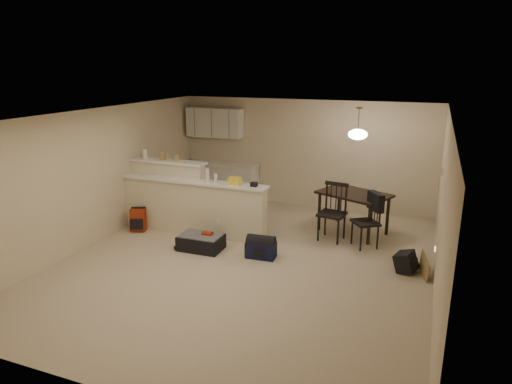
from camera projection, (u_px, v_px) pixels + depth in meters
The scene contains 21 objects.
room at pixel (246, 192), 7.49m from camera, with size 7.00×7.02×2.50m.
breakfast_bar at pixel (184, 201), 9.15m from camera, with size 3.08×0.58×1.39m.
upper_cabinets at pixel (215, 123), 11.06m from camera, with size 1.40×0.34×0.70m, color white.
kitchen_counter at pixel (221, 182), 11.26m from camera, with size 1.80×0.60×0.90m, color white.
thermostat at pixel (443, 172), 7.76m from camera, with size 0.02×0.12×0.12m, color beige.
jar at pixel (145, 154), 9.38m from camera, with size 0.10×0.10×0.20m, color silver.
cereal_box at pixel (163, 156), 9.24m from camera, with size 0.10×0.07×0.16m, color #977F4E.
small_box at pixel (177, 158), 9.12m from camera, with size 0.08×0.06×0.12m, color #977F4E.
bottle_a at pixel (207, 175), 8.71m from camera, with size 0.07×0.07×0.26m, color silver.
bottle_b at pixel (216, 178), 8.66m from camera, with size 0.06×0.06×0.18m, color silver.
bag_lump at pixel (235, 181), 8.53m from camera, with size 0.22×0.18×0.14m, color #977F4E.
pouch at pixel (254, 184), 8.40m from camera, with size 0.12×0.10×0.08m, color #977F4E.
dining_table at pixel (354, 198), 9.01m from camera, with size 1.55×1.31×0.82m.
pendant_lamp at pixel (358, 134), 8.66m from camera, with size 0.36×0.36×0.62m.
dining_chair_near at pixel (332, 213), 8.66m from camera, with size 0.48×0.46×1.10m, color black, non-canonical shape.
dining_chair_far at pixel (366, 221), 8.34m from camera, with size 0.44×0.42×1.01m, color black, non-canonical shape.
suitcase at pixel (201, 242), 8.32m from camera, with size 0.78×0.51×0.26m, color black.
red_backpack at pixel (138, 220), 9.23m from camera, with size 0.30×0.19×0.46m, color #9A2B11.
navy_duffel at pixel (261, 250), 7.96m from camera, with size 0.51×0.28×0.28m, color #111436.
black_daypack at pixel (406, 262), 7.43m from camera, with size 0.36×0.25×0.32m, color black.
cardboard_sheet at pixel (424, 267), 7.21m from camera, with size 0.47×0.02×0.36m, color #977F4E.
Camera 1 is at (2.77, -6.65, 3.28)m, focal length 32.00 mm.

